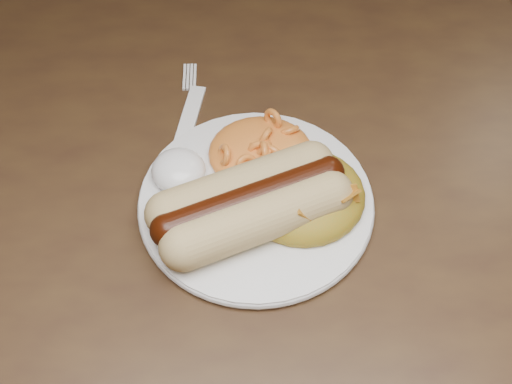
{
  "coord_description": "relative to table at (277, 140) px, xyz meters",
  "views": [
    {
      "loc": [
        -0.03,
        -0.52,
        1.26
      ],
      "look_at": [
        -0.03,
        -0.15,
        0.77
      ],
      "focal_mm": 50.0,
      "sensor_mm": 36.0,
      "label": 1
    }
  ],
  "objects": [
    {
      "name": "mac_and_cheese",
      "position": [
        -0.02,
        -0.11,
        0.12
      ],
      "size": [
        0.12,
        0.12,
        0.04
      ],
      "primitive_type": "ellipsoid",
      "rotation": [
        0.0,
        0.0,
        0.41
      ],
      "color": "orange",
      "rests_on": "plate"
    },
    {
      "name": "fork",
      "position": [
        -0.09,
        -0.06,
        0.09
      ],
      "size": [
        0.05,
        0.15,
        0.0
      ],
      "primitive_type": "cube",
      "rotation": [
        0.0,
        0.0,
        -0.19
      ],
      "color": "white",
      "rests_on": "table"
    },
    {
      "name": "plate",
      "position": [
        -0.03,
        -0.15,
        0.1
      ],
      "size": [
        0.26,
        0.26,
        0.01
      ],
      "primitive_type": "cylinder",
      "rotation": [
        0.0,
        0.0,
        -0.38
      ],
      "color": "white",
      "rests_on": "table"
    },
    {
      "name": "floor",
      "position": [
        0.0,
        0.0,
        -0.66
      ],
      "size": [
        4.0,
        4.0,
        0.0
      ],
      "primitive_type": "plane",
      "color": "#441D0F",
      "rests_on": "ground"
    },
    {
      "name": "hotdog",
      "position": [
        -0.03,
        -0.17,
        0.12
      ],
      "size": [
        0.14,
        0.12,
        0.04
      ],
      "rotation": [
        0.0,
        0.0,
        0.4
      ],
      "color": "#C7B97A",
      "rests_on": "plate"
    },
    {
      "name": "taco_salad",
      "position": [
        0.01,
        -0.16,
        0.12
      ],
      "size": [
        0.11,
        0.1,
        0.05
      ],
      "rotation": [
        0.0,
        0.0,
        0.27
      ],
      "color": "#D45601",
      "rests_on": "plate"
    },
    {
      "name": "table",
      "position": [
        0.0,
        0.0,
        0.0
      ],
      "size": [
        1.6,
        0.9,
        0.75
      ],
      "color": "#402C16",
      "rests_on": "floor"
    },
    {
      "name": "sour_cream",
      "position": [
        -0.09,
        -0.13,
        0.12
      ],
      "size": [
        0.06,
        0.06,
        0.03
      ],
      "primitive_type": "ellipsoid",
      "rotation": [
        0.0,
        0.0,
        -0.35
      ],
      "color": "white",
      "rests_on": "plate"
    }
  ]
}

